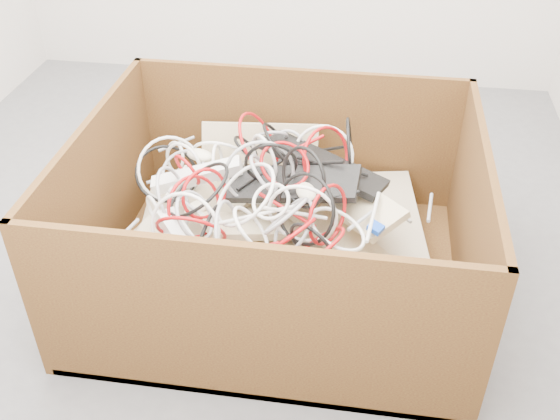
# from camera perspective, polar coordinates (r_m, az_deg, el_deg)

# --- Properties ---
(ground) EXTENTS (3.00, 3.00, 0.00)m
(ground) POSITION_cam_1_polar(r_m,az_deg,el_deg) (2.66, -4.11, -1.48)
(ground) COLOR #535356
(ground) RESTS_ON ground
(cardboard_box) EXTENTS (1.32, 1.10, 0.61)m
(cardboard_box) POSITION_cam_1_polar(r_m,az_deg,el_deg) (2.32, -0.54, -3.36)
(cardboard_box) COLOR #391A0E
(cardboard_box) RESTS_ON ground
(keyboard_pile) EXTENTS (1.02, 0.96, 0.38)m
(keyboard_pile) POSITION_cam_1_polar(r_m,az_deg,el_deg) (2.23, 0.08, -0.48)
(keyboard_pile) COLOR #CCB690
(keyboard_pile) RESTS_ON cardboard_box
(mice_scatter) EXTENTS (0.75, 0.64, 0.17)m
(mice_scatter) POSITION_cam_1_polar(r_m,az_deg,el_deg) (2.14, -1.04, -0.22)
(mice_scatter) COLOR beige
(mice_scatter) RESTS_ON keyboard_pile
(power_strip_left) EXTENTS (0.33, 0.12, 0.13)m
(power_strip_left) POSITION_cam_1_polar(r_m,az_deg,el_deg) (2.28, -7.32, 3.03)
(power_strip_left) COLOR silver
(power_strip_left) RESTS_ON keyboard_pile
(power_strip_right) EXTENTS (0.26, 0.28, 0.10)m
(power_strip_right) POSITION_cam_1_polar(r_m,az_deg,el_deg) (2.03, -8.23, -3.13)
(power_strip_right) COLOR silver
(power_strip_right) RESTS_ON keyboard_pile
(vga_plug) EXTENTS (0.06, 0.06, 0.03)m
(vga_plug) POSITION_cam_1_polar(r_m,az_deg,el_deg) (2.06, 8.40, -1.56)
(vga_plug) COLOR #0C38B4
(vga_plug) RESTS_ON keyboard_pile
(cable_tangle) EXTENTS (1.11, 0.86, 0.45)m
(cable_tangle) POSITION_cam_1_polar(r_m,az_deg,el_deg) (2.15, -2.70, 1.73)
(cable_tangle) COLOR #96969B
(cable_tangle) RESTS_ON keyboard_pile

